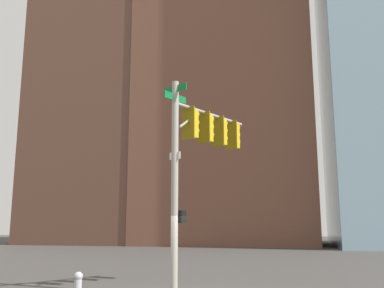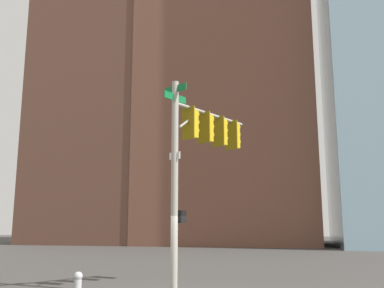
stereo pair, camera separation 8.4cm
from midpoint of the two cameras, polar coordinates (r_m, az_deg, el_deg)
The scene contains 4 objects.
signal_pole_assembly at distance 15.73m, azimuth 1.34°, elevation -0.40°, with size 2.22×4.22×7.03m.
fire_hydrant at distance 13.75m, azimuth -14.44°, elevation -17.38°, with size 0.34×0.26×0.87m.
building_brick_nearside at distance 62.24m, azimuth 4.97°, elevation 11.41°, with size 21.75×17.25×51.20m, color brown.
building_brick_midblock at distance 65.96m, azimuth -10.50°, elevation 7.71°, with size 17.65×16.08×45.70m, color brown.
Camera 2 is at (-4.18, 13.40, 2.13)m, focal length 41.14 mm.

